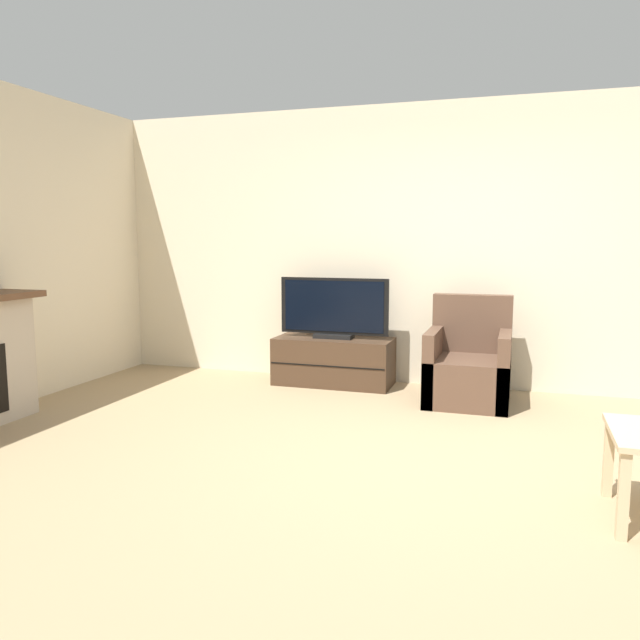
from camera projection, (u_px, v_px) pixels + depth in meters
ground_plane at (423, 470)px, 3.86m from camera, size 24.00×24.00×0.00m
wall_back at (463, 246)px, 5.90m from camera, size 12.00×0.06×2.70m
tv_stand at (334, 361)px, 6.10m from camera, size 1.14×0.50×0.46m
tv at (334, 310)px, 6.04m from camera, size 1.08×0.18×0.59m
armchair at (469, 368)px, 5.45m from camera, size 0.70×0.76×0.92m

